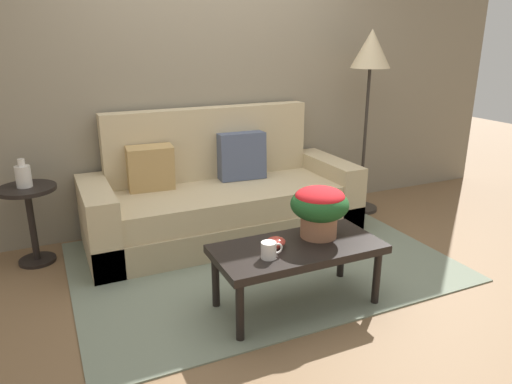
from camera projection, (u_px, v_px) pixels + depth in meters
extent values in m
plane|color=brown|center=(269.00, 271.00, 3.47)|extent=(14.00, 14.00, 0.00)
cube|color=gray|center=(207.00, 53.00, 4.06)|extent=(6.40, 0.12, 2.99)
cube|color=gray|center=(260.00, 261.00, 3.61)|extent=(2.70, 1.92, 0.01)
cube|color=tan|center=(225.00, 224.00, 4.01)|extent=(2.24, 0.85, 0.24)
cube|color=tan|center=(225.00, 200.00, 3.92)|extent=(1.80, 0.77, 0.20)
cube|color=tan|center=(209.00, 155.00, 4.15)|extent=(1.80, 0.15, 0.83)
cube|color=tan|center=(99.00, 224.00, 3.56)|extent=(0.22, 0.85, 0.58)
cube|color=tan|center=(327.00, 189.00, 4.36)|extent=(0.22, 0.85, 0.58)
cube|color=tan|center=(151.00, 168.00, 3.80)|extent=(0.37, 0.21, 0.37)
cube|color=#4C5670|center=(241.00, 156.00, 4.11)|extent=(0.42, 0.21, 0.41)
cylinder|color=black|center=(240.00, 312.00, 2.62)|extent=(0.05, 0.05, 0.37)
cylinder|color=black|center=(377.00, 278.00, 2.99)|extent=(0.05, 0.05, 0.37)
cylinder|color=black|center=(216.00, 281.00, 2.95)|extent=(0.05, 0.05, 0.37)
cylinder|color=black|center=(341.00, 253.00, 3.33)|extent=(0.05, 0.05, 0.37)
cube|color=black|center=(298.00, 249.00, 2.91)|extent=(1.04, 0.50, 0.05)
cylinder|color=black|center=(38.00, 260.00, 3.61)|extent=(0.27, 0.27, 0.03)
cylinder|color=black|center=(32.00, 226.00, 3.52)|extent=(0.05, 0.05, 0.54)
cylinder|color=black|center=(26.00, 189.00, 3.43)|extent=(0.41, 0.41, 0.03)
cylinder|color=#2D2823|center=(360.00, 208.00, 4.70)|extent=(0.33, 0.33, 0.03)
cylinder|color=#2D2823|center=(365.00, 140.00, 4.49)|extent=(0.03, 0.03, 1.33)
cone|color=#C6B289|center=(371.00, 48.00, 4.23)|extent=(0.36, 0.36, 0.34)
cylinder|color=#A36B4C|center=(319.00, 225.00, 3.01)|extent=(0.23, 0.23, 0.15)
ellipsoid|color=#1E5123|center=(320.00, 204.00, 2.97)|extent=(0.37, 0.37, 0.21)
ellipsoid|color=red|center=(320.00, 196.00, 2.95)|extent=(0.31, 0.31, 0.11)
cylinder|color=white|center=(269.00, 250.00, 2.72)|extent=(0.09, 0.09, 0.10)
torus|color=white|center=(277.00, 248.00, 2.74)|extent=(0.07, 0.01, 0.07)
cylinder|color=#B2382D|center=(276.00, 246.00, 2.87)|extent=(0.05, 0.05, 0.02)
ellipsoid|color=#B2382D|center=(276.00, 242.00, 2.86)|extent=(0.12, 0.12, 0.05)
cylinder|color=silver|center=(23.00, 176.00, 3.40)|extent=(0.11, 0.11, 0.16)
cylinder|color=silver|center=(21.00, 162.00, 3.37)|extent=(0.05, 0.05, 0.05)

